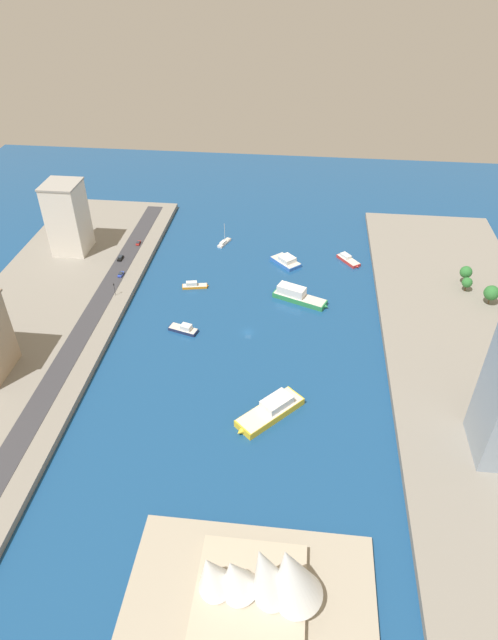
% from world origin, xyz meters
% --- Properties ---
extents(ground_plane, '(440.00, 440.00, 0.00)m').
position_xyz_m(ground_plane, '(0.00, 0.00, 0.00)').
color(ground_plane, navy).
extents(quay_west, '(70.00, 240.00, 2.81)m').
position_xyz_m(quay_west, '(-92.53, 0.00, 1.41)').
color(quay_west, gray).
rests_on(quay_west, ground_plane).
extents(quay_east, '(70.00, 240.00, 2.81)m').
position_xyz_m(quay_east, '(92.53, 0.00, 1.41)').
color(quay_east, gray).
rests_on(quay_east, ground_plane).
extents(peninsula_point, '(65.48, 40.52, 2.00)m').
position_xyz_m(peninsula_point, '(-13.46, 113.57, 1.00)').
color(peninsula_point, '#A89E89').
rests_on(peninsula_point, ground_plane).
extents(road_strip, '(9.20, 228.00, 0.15)m').
position_xyz_m(road_strip, '(69.94, 0.00, 2.89)').
color(road_strip, '#38383D').
rests_on(road_strip, quay_east).
extents(ferry_yellow_fast, '(24.42, 25.43, 6.05)m').
position_xyz_m(ferry_yellow_fast, '(-13.70, 47.18, 2.23)').
color(ferry_yellow_fast, yellow).
rests_on(ferry_yellow_fast, ground_plane).
extents(water_taxi_orange, '(13.13, 5.67, 3.27)m').
position_xyz_m(water_taxi_orange, '(30.07, -32.22, 1.15)').
color(water_taxi_orange, orange).
rests_on(water_taxi_orange, ground_plane).
extents(catamaran_blue, '(16.94, 17.28, 4.37)m').
position_xyz_m(catamaran_blue, '(-13.14, -59.79, 1.66)').
color(catamaran_blue, blue).
rests_on(catamaran_blue, ground_plane).
extents(patrol_launch_navy, '(14.03, 7.86, 3.75)m').
position_xyz_m(patrol_launch_navy, '(27.78, 2.48, 1.27)').
color(patrol_launch_navy, '#1E284C').
rests_on(patrol_launch_navy, ground_plane).
extents(tugboat_red, '(12.36, 14.24, 3.23)m').
position_xyz_m(tugboat_red, '(-45.28, -65.50, 1.17)').
color(tugboat_red, red).
rests_on(tugboat_red, ground_plane).
extents(ferry_green_doubledeck, '(26.77, 16.08, 6.55)m').
position_xyz_m(ferry_green_doubledeck, '(-19.94, -27.05, 2.56)').
color(ferry_green_doubledeck, '#2D8C4C').
rests_on(ferry_green_doubledeck, ground_plane).
extents(sailboat_small_white, '(6.58, 11.66, 12.05)m').
position_xyz_m(sailboat_small_white, '(21.94, -77.13, 0.92)').
color(sailboat_small_white, white).
rests_on(sailboat_small_white, ground_plane).
extents(hotel_broad_white, '(17.62, 18.75, 37.01)m').
position_xyz_m(hotel_broad_white, '(99.47, -57.14, 21.35)').
color(hotel_broad_white, silver).
rests_on(hotel_broad_white, quay_east).
extents(suv_black, '(2.06, 5.04, 1.75)m').
position_xyz_m(suv_black, '(71.97, -49.69, 3.81)').
color(suv_black, black).
rests_on(suv_black, road_strip).
extents(pickup_red, '(1.97, 4.50, 1.45)m').
position_xyz_m(pickup_red, '(67.30, -66.53, 3.69)').
color(pickup_red, black).
rests_on(pickup_red, road_strip).
extents(hatchback_blue, '(2.12, 4.64, 1.59)m').
position_xyz_m(hatchback_blue, '(66.98, -34.40, 3.74)').
color(hatchback_blue, black).
rests_on(hatchback_blue, road_strip).
extents(traffic_light_waterfront, '(0.36, 0.36, 6.50)m').
position_xyz_m(traffic_light_waterfront, '(64.34, -17.36, 7.16)').
color(traffic_light_waterfront, black).
rests_on(traffic_light_waterfront, quay_east).
extents(opera_landmark, '(34.47, 27.83, 24.10)m').
position_xyz_m(opera_landmark, '(-16.04, 113.57, 11.46)').
color(opera_landmark, '#BCAD93').
rests_on(opera_landmark, peninsula_point).
extents(park_tree_cluster, '(14.26, 22.38, 9.54)m').
position_xyz_m(park_tree_cluster, '(-103.14, -36.14, 8.84)').
color(park_tree_cluster, brown).
rests_on(park_tree_cluster, quay_west).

